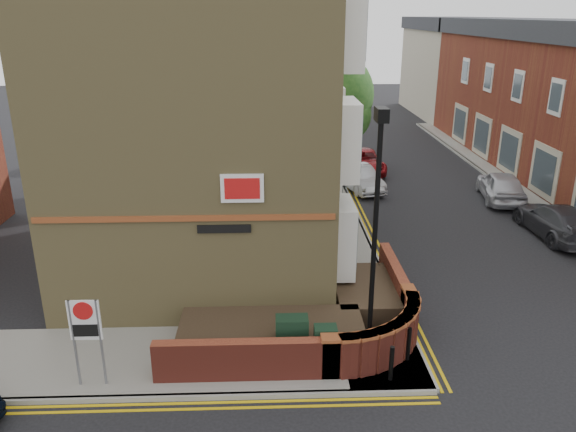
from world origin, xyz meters
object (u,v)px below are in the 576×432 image
Objects in this scene: lamppost at (374,241)px; silver_car_near at (359,178)px; utility_cabinet_large at (292,339)px; zone_sign at (86,327)px.

lamppost is 1.70× the size of silver_car_near.
lamppost is at bearing -3.01° from utility_cabinet_large.
zone_sign reaches higher than silver_car_near.
zone_sign is 17.75m from silver_car_near.
lamppost is 5.25× the size of utility_cabinet_large.
silver_car_near is at bearing 74.75° from utility_cabinet_large.
utility_cabinet_large is at bearing 176.99° from lamppost.
utility_cabinet_large is 0.55× the size of zone_sign.
lamppost is 3.24m from utility_cabinet_large.
lamppost is 2.86× the size of zone_sign.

